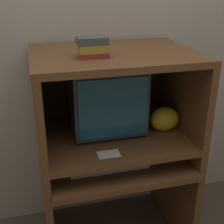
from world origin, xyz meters
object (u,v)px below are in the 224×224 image
at_px(keyboard, 108,165).
at_px(crt_monitor, 105,97).
at_px(mouse, 153,156).
at_px(snack_bag, 164,119).
at_px(book_stack, 92,47).

bearing_deg(keyboard, crt_monitor, 80.87).
bearing_deg(mouse, snack_bag, 42.76).
bearing_deg(snack_bag, mouse, -137.24).
bearing_deg(keyboard, snack_bag, 14.93).
distance_m(mouse, snack_bag, 0.24).
height_order(mouse, book_stack, book_stack).
distance_m(crt_monitor, mouse, 0.47).
relative_size(keyboard, snack_bag, 2.53).
relative_size(mouse, snack_bag, 0.36).
xyz_separation_m(keyboard, book_stack, (-0.07, 0.05, 0.68)).
bearing_deg(mouse, crt_monitor, 139.11).
relative_size(mouse, book_stack, 0.42).
height_order(mouse, snack_bag, snack_bag).
xyz_separation_m(crt_monitor, mouse, (0.25, -0.22, -0.33)).
distance_m(crt_monitor, snack_bag, 0.39).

